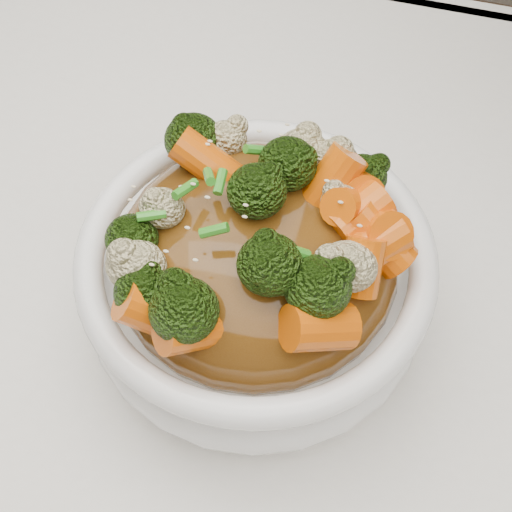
% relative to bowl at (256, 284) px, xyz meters
% --- Properties ---
extents(tablecloth, '(1.20, 0.80, 0.04)m').
position_rel_bowl_xyz_m(tablecloth, '(-0.00, -0.05, -0.06)').
color(tablecloth, white).
rests_on(tablecloth, dining_table).
extents(bowl, '(0.23, 0.23, 0.08)m').
position_rel_bowl_xyz_m(bowl, '(0.00, 0.00, 0.00)').
color(bowl, white).
rests_on(bowl, tablecloth).
extents(sauce_base, '(0.18, 0.18, 0.09)m').
position_rel_bowl_xyz_m(sauce_base, '(0.00, -0.00, 0.03)').
color(sauce_base, '#53300E').
rests_on(sauce_base, bowl).
extents(carrots, '(0.18, 0.18, 0.05)m').
position_rel_bowl_xyz_m(carrots, '(0.00, -0.00, 0.08)').
color(carrots, '#D55706').
rests_on(carrots, sauce_base).
extents(broccoli, '(0.18, 0.18, 0.04)m').
position_rel_bowl_xyz_m(broccoli, '(0.00, -0.00, 0.08)').
color(broccoli, black).
rests_on(broccoli, sauce_base).
extents(cauliflower, '(0.18, 0.18, 0.03)m').
position_rel_bowl_xyz_m(cauliflower, '(0.00, -0.00, 0.08)').
color(cauliflower, beige).
rests_on(cauliflower, sauce_base).
extents(scallions, '(0.14, 0.14, 0.02)m').
position_rel_bowl_xyz_m(scallions, '(0.00, -0.00, 0.08)').
color(scallions, '#2F861F').
rests_on(scallions, sauce_base).
extents(sesame_seeds, '(0.16, 0.16, 0.01)m').
position_rel_bowl_xyz_m(sesame_seeds, '(0.00, -0.00, 0.08)').
color(sesame_seeds, beige).
rests_on(sesame_seeds, sauce_base).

